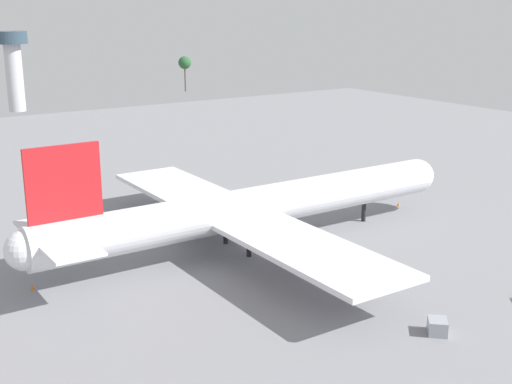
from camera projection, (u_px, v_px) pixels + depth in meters
The scene contains 6 objects.
ground_plane at pixel (256, 245), 99.80m from camera, with size 287.02×287.02×0.00m, color gray.
cargo_airplane at pixel (253, 208), 97.89m from camera, with size 71.76×62.80×18.27m.
cargo_container_fore at pixel (437, 326), 72.74m from camera, with size 3.10×3.13×1.66m.
safety_cone_nose at pixel (398, 204), 119.31m from camera, with size 0.46×0.46×0.65m, color orange.
safety_cone_tail at pixel (32, 287), 84.04m from camera, with size 0.47×0.47×0.67m, color orange.
control_tower at pixel (13, 62), 222.87m from camera, with size 10.47×10.47×26.31m.
Camera 1 is at (-51.90, -78.46, 34.25)m, focal length 47.27 mm.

